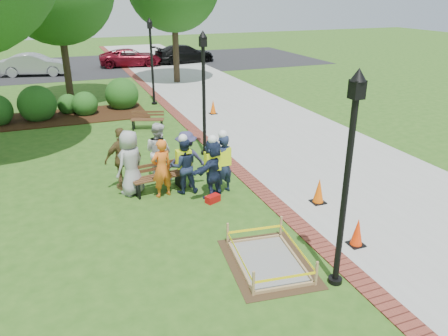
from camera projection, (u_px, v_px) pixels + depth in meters
name	position (u px, v px, depth m)	size (l,w,h in m)	color
ground	(223.00, 224.00, 10.93)	(100.00, 100.00, 0.00)	#285116
sidewalk	(244.00, 111.00, 21.25)	(6.00, 60.00, 0.02)	#9E9E99
brick_edging	(180.00, 117.00, 20.15)	(0.50, 60.00, 0.03)	maroon
mulch_bed	(69.00, 117.00, 20.27)	(7.00, 3.00, 0.05)	#381E0F
parking_lot	(98.00, 66.00, 34.23)	(36.00, 12.00, 0.01)	black
wet_concrete_pad	(269.00, 254.00, 9.29)	(1.96, 2.49, 0.55)	#47331E
bench_near	(158.00, 183.00, 12.65)	(1.57, 0.71, 0.82)	brown
bench_far	(148.00, 124.00, 18.41)	(1.44, 0.87, 0.74)	brown
cone_front	(357.00, 233.00, 9.90)	(0.35, 0.35, 0.70)	black
cone_back	(319.00, 191.00, 11.90)	(0.37, 0.37, 0.74)	black
cone_far	(213.00, 107.00, 20.62)	(0.35, 0.35, 0.68)	black
toolbox	(213.00, 199.00, 12.06)	(0.40, 0.22, 0.20)	#AC0F0D
lamp_near	(348.00, 168.00, 7.83)	(0.28, 0.28, 4.26)	black
lamp_mid	(204.00, 85.00, 14.74)	(0.28, 0.28, 4.26)	black
lamp_far	(151.00, 55.00, 21.64)	(0.28, 0.28, 4.26)	black
shrub_b	(40.00, 120.00, 19.84)	(1.68, 1.68, 1.68)	#224A15
shrub_c	(86.00, 115.00, 20.63)	(1.19, 1.19, 1.19)	#224A15
shrub_d	(123.00, 108.00, 21.81)	(1.62, 1.62, 1.62)	#224A15
shrub_e	(69.00, 113.00, 20.91)	(0.99, 0.99, 0.99)	#224A15
casual_person_a	(130.00, 163.00, 12.27)	(0.71, 0.67, 1.88)	#9B9B9B
casual_person_b	(162.00, 168.00, 12.15)	(0.61, 0.47, 1.69)	orange
casual_person_c	(159.00, 152.00, 13.26)	(0.64, 0.68, 1.80)	silver
casual_person_d	(123.00, 159.00, 12.60)	(0.66, 0.49, 1.86)	brown
casual_person_e	(187.00, 160.00, 12.76)	(0.59, 0.43, 1.71)	#38365E
hivis_worker_a	(213.00, 166.00, 12.12)	(0.63, 0.60, 1.82)	#182340
hivis_worker_b	(223.00, 162.00, 12.36)	(0.63, 0.50, 1.88)	#1B2E47
hivis_worker_c	(184.00, 164.00, 12.37)	(0.56, 0.40, 1.77)	#1B2046
parked_car_b	(37.00, 75.00, 30.24)	(4.94, 2.15, 1.61)	#A5A5AA
parked_car_c	(131.00, 66.00, 33.96)	(4.42, 1.92, 1.44)	maroon
parked_car_d	(185.00, 63.00, 35.64)	(4.77, 2.07, 1.56)	black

